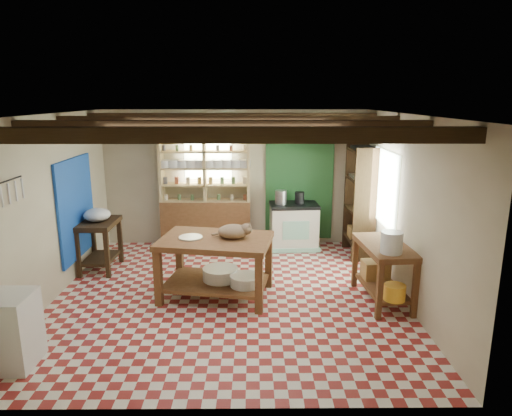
{
  "coord_description": "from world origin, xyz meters",
  "views": [
    {
      "loc": [
        0.35,
        -6.19,
        2.83
      ],
      "look_at": [
        0.4,
        0.3,
        1.24
      ],
      "focal_mm": 32.0,
      "sensor_mm": 36.0,
      "label": 1
    }
  ],
  "objects_px": {
    "cat": "(233,231)",
    "white_cabinet": "(12,330)",
    "work_table": "(216,267)",
    "stove": "(294,226)",
    "prep_table": "(100,245)",
    "right_counter": "(383,273)"
  },
  "relations": [
    {
      "from": "cat",
      "to": "white_cabinet",
      "type": "bearing_deg",
      "value": -142.38
    },
    {
      "from": "work_table",
      "to": "stove",
      "type": "distance_m",
      "value": 2.52
    },
    {
      "from": "white_cabinet",
      "to": "work_table",
      "type": "bearing_deg",
      "value": 40.76
    },
    {
      "from": "stove",
      "to": "cat",
      "type": "relative_size",
      "value": 2.05
    },
    {
      "from": "work_table",
      "to": "prep_table",
      "type": "height_order",
      "value": "work_table"
    },
    {
      "from": "stove",
      "to": "work_table",
      "type": "bearing_deg",
      "value": -124.49
    },
    {
      "from": "stove",
      "to": "white_cabinet",
      "type": "relative_size",
      "value": 1.11
    },
    {
      "from": "white_cabinet",
      "to": "cat",
      "type": "xyz_separation_m",
      "value": [
        2.29,
        1.75,
        0.57
      ]
    },
    {
      "from": "work_table",
      "to": "white_cabinet",
      "type": "distance_m",
      "value": 2.69
    },
    {
      "from": "prep_table",
      "to": "cat",
      "type": "relative_size",
      "value": 1.94
    },
    {
      "from": "work_table",
      "to": "right_counter",
      "type": "bearing_deg",
      "value": 5.63
    },
    {
      "from": "stove",
      "to": "prep_table",
      "type": "distance_m",
      "value": 3.5
    },
    {
      "from": "white_cabinet",
      "to": "right_counter",
      "type": "distance_m",
      "value": 4.67
    },
    {
      "from": "right_counter",
      "to": "cat",
      "type": "bearing_deg",
      "value": 170.25
    },
    {
      "from": "white_cabinet",
      "to": "cat",
      "type": "relative_size",
      "value": 1.84
    },
    {
      "from": "stove",
      "to": "cat",
      "type": "distance_m",
      "value": 2.45
    },
    {
      "from": "stove",
      "to": "prep_table",
      "type": "relative_size",
      "value": 1.06
    },
    {
      "from": "work_table",
      "to": "white_cabinet",
      "type": "height_order",
      "value": "work_table"
    },
    {
      "from": "white_cabinet",
      "to": "stove",
      "type": "bearing_deg",
      "value": 49.5
    },
    {
      "from": "stove",
      "to": "cat",
      "type": "xyz_separation_m",
      "value": [
        -1.06,
        -2.15,
        0.54
      ]
    },
    {
      "from": "work_table",
      "to": "white_cabinet",
      "type": "bearing_deg",
      "value": -129.16
    },
    {
      "from": "stove",
      "to": "white_cabinet",
      "type": "xyz_separation_m",
      "value": [
        -3.35,
        -3.9,
        -0.04
      ]
    }
  ]
}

